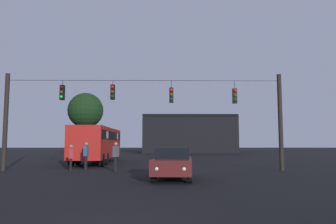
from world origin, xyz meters
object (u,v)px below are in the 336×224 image
city_bus (98,141)px  pedestrian_crossing_left (71,157)px  tree_left_silhouette (86,111)px  pedestrian_crossing_center (86,154)px  car_near_right (173,162)px  pedestrian_crossing_right (116,155)px

city_bus → pedestrian_crossing_left: (0.14, -8.50, -0.94)m
city_bus → tree_left_silhouette: 12.40m
pedestrian_crossing_center → tree_left_silhouette: 19.19m
pedestrian_crossing_left → pedestrian_crossing_center: pedestrian_crossing_center is taller
car_near_right → pedestrian_crossing_left: (-6.04, 3.79, 0.13)m
pedestrian_crossing_center → car_near_right: bearing=-44.3°
pedestrian_crossing_right → tree_left_silhouette: bearing=108.9°
pedestrian_crossing_left → tree_left_silhouette: bearing=101.5°
pedestrian_crossing_left → pedestrian_crossing_right: pedestrian_crossing_right is taller
city_bus → pedestrian_crossing_left: city_bus is taller
pedestrian_crossing_left → tree_left_silhouette: (-4.00, 19.66, 4.73)m
car_near_right → tree_left_silhouette: (-10.04, 23.45, 4.85)m
city_bus → car_near_right: city_bus is taller
car_near_right → pedestrian_crossing_right: (-3.38, 4.00, 0.23)m
car_near_right → pedestrian_crossing_center: 7.71m
pedestrian_crossing_left → pedestrian_crossing_right: (2.66, 0.21, 0.10)m
city_bus → car_near_right: size_ratio=2.48×
car_near_right → tree_left_silhouette: tree_left_silhouette is taller
city_bus → tree_left_silhouette: (-3.86, 11.16, 3.78)m
city_bus → tree_left_silhouette: tree_left_silhouette is taller
pedestrian_crossing_left → tree_left_silhouette: size_ratio=0.21×
city_bus → pedestrian_crossing_center: bearing=-84.5°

